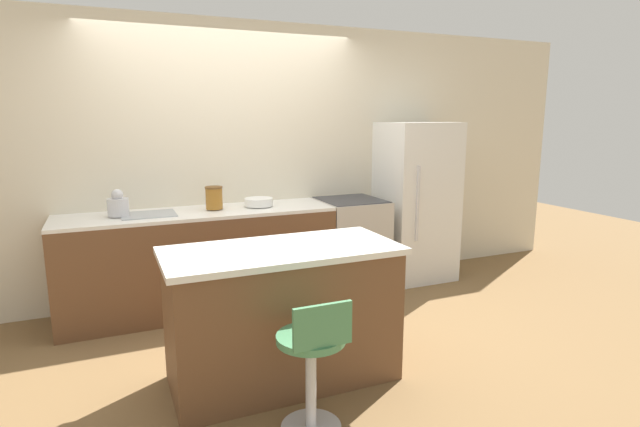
# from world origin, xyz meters

# --- Properties ---
(ground_plane) EXTENTS (14.00, 14.00, 0.00)m
(ground_plane) POSITION_xyz_m (0.00, 0.00, 0.00)
(ground_plane) COLOR brown
(wall_back) EXTENTS (8.00, 0.06, 2.60)m
(wall_back) POSITION_xyz_m (0.00, 0.69, 1.30)
(wall_back) COLOR beige
(wall_back) RESTS_ON ground_plane
(back_counter) EXTENTS (2.37, 0.64, 0.91)m
(back_counter) POSITION_xyz_m (-0.36, 0.34, 0.45)
(back_counter) COLOR brown
(back_counter) RESTS_ON ground_plane
(kitchen_island) EXTENTS (1.49, 0.70, 0.90)m
(kitchen_island) POSITION_xyz_m (-0.09, -1.13, 0.45)
(kitchen_island) COLOR brown
(kitchen_island) RESTS_ON ground_plane
(oven_range) EXTENTS (0.61, 0.66, 0.91)m
(oven_range) POSITION_xyz_m (1.15, 0.34, 0.45)
(oven_range) COLOR #B7B2A8
(oven_range) RESTS_ON ground_plane
(refrigerator) EXTENTS (0.73, 0.65, 1.66)m
(refrigerator) POSITION_xyz_m (1.92, 0.35, 0.83)
(refrigerator) COLOR silver
(refrigerator) RESTS_ON ground_plane
(stool_chair) EXTENTS (0.38, 0.38, 0.79)m
(stool_chair) POSITION_xyz_m (-0.13, -1.74, 0.40)
(stool_chair) COLOR #B7B7BC
(stool_chair) RESTS_ON ground_plane
(kettle) EXTENTS (0.17, 0.17, 0.22)m
(kettle) POSITION_xyz_m (-1.01, 0.36, 1.00)
(kettle) COLOR silver
(kettle) RESTS_ON back_counter
(mixing_bowl) EXTENTS (0.26, 0.26, 0.07)m
(mixing_bowl) POSITION_xyz_m (0.20, 0.36, 0.94)
(mixing_bowl) COLOR white
(mixing_bowl) RESTS_ON back_counter
(canister_jar) EXTENTS (0.16, 0.16, 0.20)m
(canister_jar) POSITION_xyz_m (-0.21, 0.36, 1.01)
(canister_jar) COLOR #9E6623
(canister_jar) RESTS_ON back_counter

